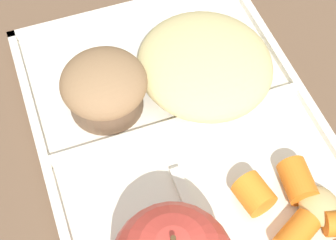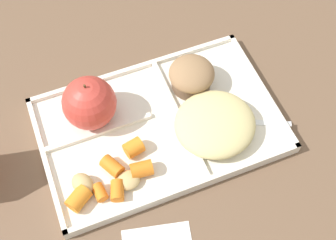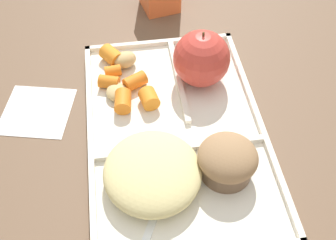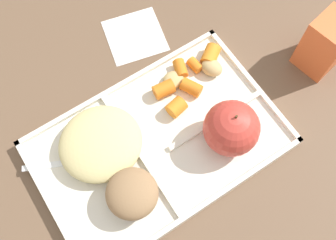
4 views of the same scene
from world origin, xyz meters
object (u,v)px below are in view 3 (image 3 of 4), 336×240
at_px(bran_muffin, 227,160).
at_px(plastic_fork, 156,212).
at_px(green_apple, 202,59).
at_px(lunch_tray, 176,133).

distance_m(bran_muffin, plastic_fork, 0.11).
xyz_separation_m(green_apple, plastic_fork, (0.23, -0.10, -0.04)).
bearing_deg(green_apple, lunch_tray, -28.89).
height_order(lunch_tray, green_apple, green_apple).
distance_m(lunch_tray, plastic_fork, 0.14).
bearing_deg(plastic_fork, bran_muffin, 115.08).
relative_size(lunch_tray, bran_muffin, 5.02).
relative_size(green_apple, bran_muffin, 1.20).
xyz_separation_m(lunch_tray, green_apple, (-0.10, 0.05, 0.05)).
relative_size(bran_muffin, plastic_fork, 0.54).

